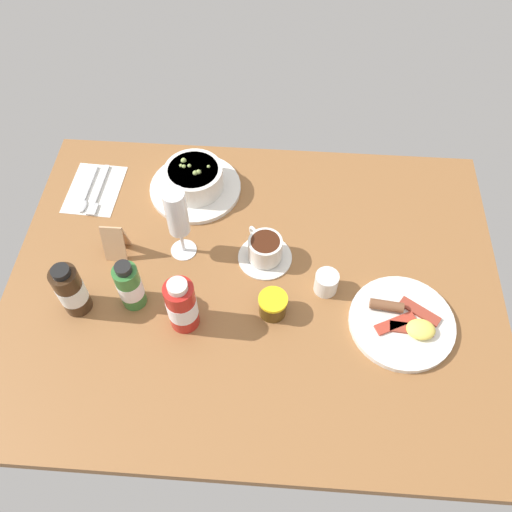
{
  "coord_description": "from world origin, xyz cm",
  "views": [
    {
      "loc": [
        -4.82,
        61.99,
        100.79
      ],
      "look_at": [
        -0.39,
        -1.09,
        8.68
      ],
      "focal_mm": 37.16,
      "sensor_mm": 36.0,
      "label": 1
    }
  ],
  "objects": [
    {
      "name": "sauce_bottle_green",
      "position": [
        25.53,
        6.66,
        6.23
      ],
      "size": [
        5.33,
        5.33,
        13.72
      ],
      "color": "#337233",
      "rests_on": "ground_plane"
    },
    {
      "name": "wine_glass",
      "position": [
        16.91,
        -7.49,
        12.83
      ],
      "size": [
        6.0,
        6.0,
        19.91
      ],
      "color": "white",
      "rests_on": "ground_plane"
    },
    {
      "name": "coffee_cup",
      "position": [
        -2.01,
        -6.7,
        3.06
      ],
      "size": [
        12.43,
        12.43,
        6.55
      ],
      "color": "silver",
      "rests_on": "ground_plane"
    },
    {
      "name": "porridge_bowl",
      "position": [
        16.68,
        -26.29,
        3.46
      ],
      "size": [
        22.82,
        22.82,
        8.13
      ],
      "color": "silver",
      "rests_on": "ground_plane"
    },
    {
      "name": "jam_jar",
      "position": [
        -4.53,
        7.15,
        2.76
      ],
      "size": [
        6.2,
        6.2,
        5.45
      ],
      "color": "#4C320F",
      "rests_on": "ground_plane"
    },
    {
      "name": "menu_card",
      "position": [
        31.86,
        -5.99,
        4.63
      ],
      "size": [
        5.0,
        5.07,
        9.37
      ],
      "color": "tan",
      "rests_on": "ground_plane"
    },
    {
      "name": "creamer_jug",
      "position": [
        -15.93,
        0.66,
        2.71
      ],
      "size": [
        6.17,
        5.15,
        5.82
      ],
      "color": "silver",
      "rests_on": "ground_plane"
    },
    {
      "name": "sauce_bottle_brown",
      "position": [
        37.33,
        8.74,
        6.61
      ],
      "size": [
        5.86,
        5.86,
        14.34
      ],
      "color": "#382314",
      "rests_on": "ground_plane"
    },
    {
      "name": "sauce_bottle_red",
      "position": [
        13.86,
        10.79,
        6.87
      ],
      "size": [
        6.29,
        6.29,
        14.92
      ],
      "color": "#B21E19",
      "rests_on": "ground_plane"
    },
    {
      "name": "cutlery_setting",
      "position": [
        42.25,
        -24.08,
        0.26
      ],
      "size": [
        13.57,
        17.54,
        0.9
      ],
      "color": "silver",
      "rests_on": "ground_plane"
    },
    {
      "name": "breakfast_plate",
      "position": [
        -32.12,
        8.38,
        0.96
      ],
      "size": [
        22.32,
        22.32,
        3.7
      ],
      "color": "silver",
      "rests_on": "ground_plane"
    },
    {
      "name": "ground_plane",
      "position": [
        0.0,
        0.0,
        -1.5
      ],
      "size": [
        110.0,
        84.0,
        3.0
      ],
      "primitive_type": "cube",
      "color": "brown"
    }
  ]
}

